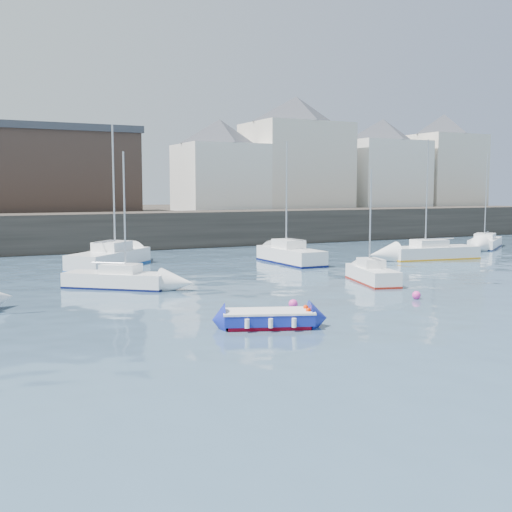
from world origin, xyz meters
name	(u,v)px	position (x,y,z in m)	size (l,w,h in m)	color
water	(412,330)	(0.00, 0.00, 0.00)	(220.00, 220.00, 0.00)	#2D4760
quay_wall	(131,231)	(0.00, 35.00, 1.50)	(90.00, 5.00, 3.00)	#28231E
land_strip	(84,222)	(0.00, 53.00, 1.40)	(90.00, 32.00, 2.80)	#28231E
bldg_east_a	(296,152)	(20.00, 42.00, 8.81)	(13.36, 13.36, 11.80)	beige
bldg_east_b	(382,163)	(31.00, 41.50, 7.87)	(11.88, 11.88, 9.95)	white
bldg_east_c	(443,160)	(40.00, 41.50, 8.37)	(11.14, 11.14, 10.95)	beige
bldg_east_d	(220,164)	(11.00, 41.50, 7.36)	(11.14, 11.14, 8.95)	white
warehouse	(38,170)	(-6.00, 43.00, 6.62)	(16.40, 10.40, 7.60)	#3D2D26
blue_dinghy	(268,318)	(-4.24, 2.71, 0.34)	(3.51, 2.47, 0.61)	maroon
sailboat_b	(117,279)	(-6.65, 14.23, 0.44)	(5.06, 4.67, 6.73)	white
sailboat_c	(372,274)	(5.80, 9.92, 0.46)	(2.67, 4.77, 5.98)	white
sailboat_d	(432,252)	(16.66, 17.31, 0.51)	(6.75, 2.95, 8.33)	white
sailboat_f	(290,255)	(6.48, 19.69, 0.57)	(2.01, 6.21, 8.07)	white
sailboat_g	(485,243)	(26.78, 22.08, 0.45)	(6.20, 5.24, 7.86)	white
sailboat_h	(110,258)	(-4.78, 22.96, 0.58)	(6.46, 6.52, 8.95)	white
buoy_near	(293,308)	(-1.55, 5.56, 0.00)	(0.38, 0.38, 0.38)	#FF36A9
buoy_mid	(416,299)	(4.49, 4.95, 0.00)	(0.38, 0.38, 0.38)	#FF36A9
buoy_far	(107,281)	(-6.53, 16.72, 0.00)	(0.46, 0.46, 0.46)	#FF36A9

